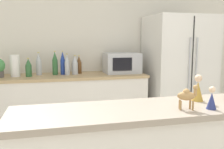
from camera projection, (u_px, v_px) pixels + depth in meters
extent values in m
cube|color=silver|center=(103.00, 48.00, 3.71)|extent=(8.00, 0.06, 2.55)
cube|color=silver|center=(70.00, 110.00, 3.38)|extent=(2.00, 0.60, 0.90)
cube|color=tan|center=(69.00, 76.00, 3.31)|extent=(2.03, 0.63, 0.03)
cube|color=silver|center=(178.00, 77.00, 3.60)|extent=(0.87, 0.73, 1.73)
cube|color=black|center=(192.00, 81.00, 3.25)|extent=(0.01, 0.01, 1.66)
cylinder|color=#B2B5BA|center=(189.00, 75.00, 3.21)|extent=(0.02, 0.02, 0.95)
cylinder|color=#B2B5BA|center=(196.00, 74.00, 3.23)|extent=(0.02, 0.02, 0.95)
cube|color=gray|center=(172.00, 108.00, 1.50)|extent=(1.91, 0.45, 0.03)
cylinder|color=white|center=(15.00, 66.00, 3.13)|extent=(0.12, 0.12, 0.27)
cube|color=#B2B5BA|center=(122.00, 63.00, 3.48)|extent=(0.48, 0.36, 0.28)
cube|color=black|center=(122.00, 64.00, 3.30)|extent=(0.26, 0.01, 0.17)
cylinder|color=#B2B7BC|center=(75.00, 68.00, 3.34)|extent=(0.08, 0.08, 0.16)
cone|color=#B2B7BC|center=(75.00, 59.00, 3.33)|extent=(0.08, 0.08, 0.09)
cylinder|color=gold|center=(75.00, 56.00, 3.32)|extent=(0.03, 0.03, 0.01)
cylinder|color=#B2B7BC|center=(39.00, 68.00, 3.28)|extent=(0.07, 0.07, 0.19)
cone|color=#B2B7BC|center=(38.00, 57.00, 3.26)|extent=(0.07, 0.07, 0.11)
cylinder|color=gold|center=(38.00, 53.00, 3.25)|extent=(0.03, 0.03, 0.01)
cylinder|color=#2D6033|center=(55.00, 67.00, 3.31)|extent=(0.07, 0.07, 0.20)
cone|color=#2D6033|center=(55.00, 56.00, 3.28)|extent=(0.07, 0.07, 0.11)
cylinder|color=gold|center=(55.00, 51.00, 3.28)|extent=(0.03, 0.03, 0.01)
cylinder|color=#2D6033|center=(29.00, 71.00, 3.14)|extent=(0.08, 0.08, 0.15)
cone|color=#2D6033|center=(28.00, 62.00, 3.12)|extent=(0.07, 0.07, 0.08)
cylinder|color=gold|center=(28.00, 58.00, 3.12)|extent=(0.03, 0.03, 0.01)
cylinder|color=#B2B7BC|center=(67.00, 68.00, 3.27)|extent=(0.06, 0.06, 0.18)
cone|color=#B2B7BC|center=(67.00, 58.00, 3.25)|extent=(0.06, 0.06, 0.10)
cylinder|color=gold|center=(67.00, 54.00, 3.24)|extent=(0.02, 0.02, 0.01)
cylinder|color=navy|center=(63.00, 67.00, 3.32)|extent=(0.06, 0.06, 0.20)
cone|color=navy|center=(63.00, 56.00, 3.30)|extent=(0.06, 0.06, 0.11)
cylinder|color=gold|center=(62.00, 51.00, 3.29)|extent=(0.02, 0.02, 0.01)
cylinder|color=brown|center=(79.00, 68.00, 3.43)|extent=(0.07, 0.07, 0.15)
cone|color=brown|center=(79.00, 59.00, 3.41)|extent=(0.07, 0.07, 0.09)
cylinder|color=gold|center=(79.00, 56.00, 3.41)|extent=(0.02, 0.02, 0.01)
ellipsoid|color=#A87F4C|center=(186.00, 96.00, 1.40)|extent=(0.11, 0.08, 0.05)
sphere|color=#A87F4C|center=(186.00, 92.00, 1.40)|extent=(0.04, 0.04, 0.04)
cylinder|color=#A87F4C|center=(195.00, 92.00, 1.39)|extent=(0.02, 0.02, 0.05)
sphere|color=#A87F4C|center=(196.00, 87.00, 1.39)|extent=(0.03, 0.03, 0.03)
cylinder|color=#A87F4C|center=(191.00, 104.00, 1.42)|extent=(0.01, 0.01, 0.05)
cylinder|color=#A87F4C|center=(192.00, 106.00, 1.39)|extent=(0.01, 0.01, 0.05)
cylinder|color=#A87F4C|center=(180.00, 104.00, 1.43)|extent=(0.01, 0.01, 0.05)
cylinder|color=#A87F4C|center=(181.00, 105.00, 1.39)|extent=(0.01, 0.01, 0.05)
cone|color=#B28933|center=(198.00, 91.00, 1.60)|extent=(0.07, 0.07, 0.12)
sphere|color=beige|center=(198.00, 78.00, 1.59)|extent=(0.05, 0.05, 0.05)
cone|color=navy|center=(212.00, 101.00, 1.41)|extent=(0.06, 0.06, 0.10)
sphere|color=beige|center=(212.00, 90.00, 1.41)|extent=(0.04, 0.04, 0.04)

